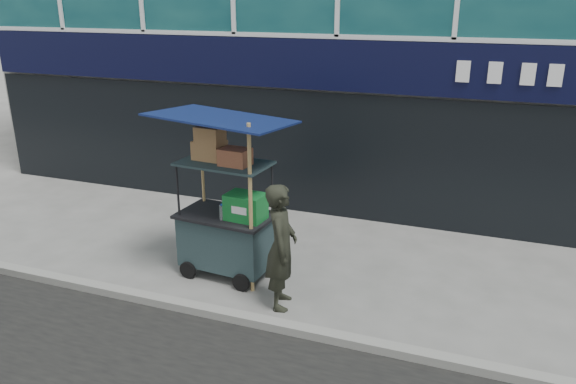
% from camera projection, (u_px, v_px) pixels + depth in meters
% --- Properties ---
extents(ground, '(80.00, 80.00, 0.00)m').
position_uv_depth(ground, '(251.00, 315.00, 7.59)').
color(ground, '#5F5F5B').
rests_on(ground, ground).
extents(curb, '(80.00, 0.18, 0.12)m').
position_uv_depth(curb, '(245.00, 319.00, 7.39)').
color(curb, gray).
rests_on(curb, ground).
extents(vendor_cart, '(1.99, 1.48, 2.55)m').
position_uv_depth(vendor_cart, '(227.00, 220.00, 8.44)').
color(vendor_cart, '#1B2A2E').
rests_on(vendor_cart, ground).
extents(vendor_man, '(0.58, 0.73, 1.77)m').
position_uv_depth(vendor_man, '(281.00, 247.00, 7.57)').
color(vendor_man, black).
rests_on(vendor_man, ground).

